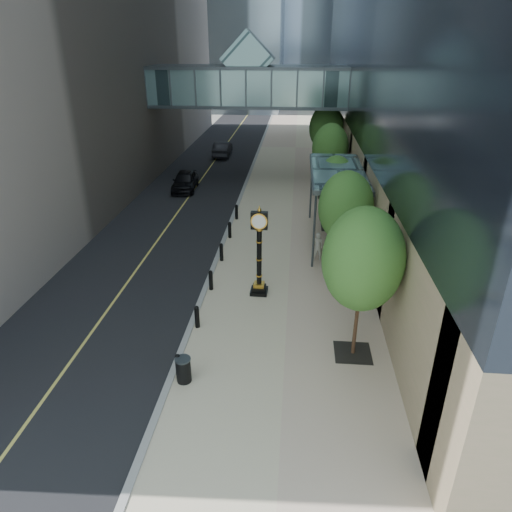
# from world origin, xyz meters

# --- Properties ---
(ground) EXTENTS (320.00, 320.00, 0.00)m
(ground) POSITION_xyz_m (0.00, 0.00, 0.00)
(ground) COLOR gray
(ground) RESTS_ON ground
(road) EXTENTS (8.00, 180.00, 0.02)m
(road) POSITION_xyz_m (-7.00, 40.00, 0.01)
(road) COLOR black
(road) RESTS_ON ground
(sidewalk) EXTENTS (8.00, 180.00, 0.06)m
(sidewalk) POSITION_xyz_m (1.00, 40.00, 0.03)
(sidewalk) COLOR #C3B596
(sidewalk) RESTS_ON ground
(curb) EXTENTS (0.25, 180.00, 0.07)m
(curb) POSITION_xyz_m (-3.00, 40.00, 0.04)
(curb) COLOR gray
(curb) RESTS_ON ground
(skywalk) EXTENTS (17.00, 4.20, 5.80)m
(skywalk) POSITION_xyz_m (-3.00, 28.00, 7.71)
(skywalk) COLOR #476B71
(skywalk) RESTS_ON ground
(entrance_canopy) EXTENTS (3.00, 8.00, 4.38)m
(entrance_canopy) POSITION_xyz_m (3.48, 14.00, 4.19)
(entrance_canopy) COLOR #383F44
(entrance_canopy) RESTS_ON ground
(bollard_row) EXTENTS (0.20, 16.20, 0.90)m
(bollard_row) POSITION_xyz_m (-2.70, 9.00, 0.51)
(bollard_row) COLOR black
(bollard_row) RESTS_ON sidewalk
(street_trees) EXTENTS (2.92, 28.90, 6.01)m
(street_trees) POSITION_xyz_m (3.60, 16.22, 3.84)
(street_trees) COLOR black
(street_trees) RESTS_ON sidewalk
(street_clock) EXTENTS (0.82, 0.82, 4.25)m
(street_clock) POSITION_xyz_m (-0.37, 7.27, 1.90)
(street_clock) COLOR black
(street_clock) RESTS_ON sidewalk
(trash_bin) EXTENTS (0.57, 0.57, 0.90)m
(trash_bin) POSITION_xyz_m (-2.48, 0.87, 0.51)
(trash_bin) COLOR black
(trash_bin) RESTS_ON sidewalk
(pedestrian) EXTENTS (0.60, 0.41, 1.61)m
(pedestrian) POSITION_xyz_m (2.47, 11.15, 0.87)
(pedestrian) COLOR beige
(pedestrian) RESTS_ON sidewalk
(car_near) EXTENTS (2.03, 4.47, 1.49)m
(car_near) POSITION_xyz_m (-7.67, 23.34, 0.76)
(car_near) COLOR black
(car_near) RESTS_ON road
(car_far) EXTENTS (1.65, 4.52, 1.48)m
(car_far) POSITION_xyz_m (-6.53, 35.31, 0.76)
(car_far) COLOR black
(car_far) RESTS_ON road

